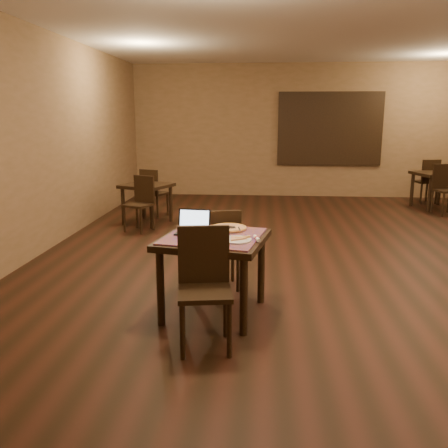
# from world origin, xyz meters

# --- Properties ---
(ground) EXTENTS (10.00, 10.00, 0.00)m
(ground) POSITION_xyz_m (0.00, 0.00, 0.00)
(ground) COLOR black
(ground) RESTS_ON ground
(wall_back) EXTENTS (8.00, 0.02, 3.00)m
(wall_back) POSITION_xyz_m (0.00, 5.00, 1.50)
(wall_back) COLOR #836143
(wall_back) RESTS_ON ground
(wall_left) EXTENTS (0.02, 10.00, 3.00)m
(wall_left) POSITION_xyz_m (-4.00, 0.00, 1.50)
(wall_left) COLOR #836143
(wall_left) RESTS_ON ground
(ceiling) EXTENTS (8.00, 10.00, 0.02)m
(ceiling) POSITION_xyz_m (0.00, 0.00, 3.00)
(ceiling) COLOR silver
(ceiling) RESTS_ON wall_back
(mural) EXTENTS (2.34, 0.05, 1.64)m
(mural) POSITION_xyz_m (0.50, 4.96, 1.55)
(mural) COLOR #22507E
(mural) RESTS_ON wall_back
(tiled_table) EXTENTS (1.08, 1.08, 0.76)m
(tiled_table) POSITION_xyz_m (-1.45, -1.92, 0.66)
(tiled_table) COLOR black
(tiled_table) RESTS_ON ground
(chair_main_near) EXTENTS (0.48, 0.48, 0.97)m
(chair_main_near) POSITION_xyz_m (-1.46, -2.53, 0.55)
(chair_main_near) COLOR black
(chair_main_near) RESTS_ON ground
(chair_main_far) EXTENTS (0.47, 0.47, 0.89)m
(chair_main_far) POSITION_xyz_m (-1.43, -1.29, 0.50)
(chair_main_far) COLOR black
(chair_main_far) RESTS_ON ground
(laptop) EXTENTS (0.33, 0.27, 0.21)m
(laptop) POSITION_xyz_m (-1.65, -1.82, 0.82)
(laptop) COLOR black
(laptop) RESTS_ON tiled_table
(plate) EXTENTS (0.27, 0.27, 0.01)m
(plate) POSITION_xyz_m (-1.23, -2.10, 0.77)
(plate) COLOR white
(plate) RESTS_ON tiled_table
(pizza_slice) EXTENTS (0.26, 0.26, 0.02)m
(pizza_slice) POSITION_xyz_m (-1.23, -2.10, 0.79)
(pizza_slice) COLOR beige
(pizza_slice) RESTS_ON plate
(pizza_pan) EXTENTS (0.33, 0.33, 0.01)m
(pizza_pan) POSITION_xyz_m (-1.33, -1.68, 0.77)
(pizza_pan) COLOR silver
(pizza_pan) RESTS_ON tiled_table
(pizza_whole) EXTENTS (0.35, 0.35, 0.02)m
(pizza_whole) POSITION_xyz_m (-1.33, -1.68, 0.78)
(pizza_whole) COLOR beige
(pizza_whole) RESTS_ON pizza_pan
(spatula) EXTENTS (0.14, 0.25, 0.01)m
(spatula) POSITION_xyz_m (-1.31, -1.70, 0.79)
(spatula) COLOR silver
(spatula) RESTS_ON pizza_whole
(napkin_roll) EXTENTS (0.07, 0.16, 0.04)m
(napkin_roll) POSITION_xyz_m (-1.05, -2.06, 0.78)
(napkin_roll) COLOR white
(napkin_roll) RESTS_ON tiled_table
(other_table_a) EXTENTS (0.95, 0.95, 0.73)m
(other_table_a) POSITION_xyz_m (2.48, 3.68, 0.61)
(other_table_a) COLOR black
(other_table_a) RESTS_ON ground
(other_table_a_chair_near) EXTENTS (0.50, 0.50, 0.95)m
(other_table_a_chair_near) POSITION_xyz_m (2.46, 3.12, 0.53)
(other_table_a_chair_near) COLOR black
(other_table_a_chair_near) RESTS_ON ground
(other_table_a_chair_far) EXTENTS (0.50, 0.50, 0.95)m
(other_table_a_chair_far) POSITION_xyz_m (2.50, 4.23, 0.53)
(other_table_a_chair_far) COLOR black
(other_table_a_chair_far) RESTS_ON ground
(other_table_b) EXTENTS (0.96, 0.96, 0.69)m
(other_table_b) POSITION_xyz_m (-3.00, 1.86, 0.57)
(other_table_b) COLOR black
(other_table_b) RESTS_ON ground
(other_table_b_chair_near) EXTENTS (0.50, 0.50, 0.89)m
(other_table_b_chair_near) POSITION_xyz_m (-2.97, 1.34, 0.50)
(other_table_b_chair_near) COLOR black
(other_table_b_chair_near) RESTS_ON ground
(other_table_b_chair_far) EXTENTS (0.50, 0.50, 0.89)m
(other_table_b_chair_far) POSITION_xyz_m (-3.03, 2.39, 0.50)
(other_table_b_chair_far) COLOR black
(other_table_b_chair_far) RESTS_ON ground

